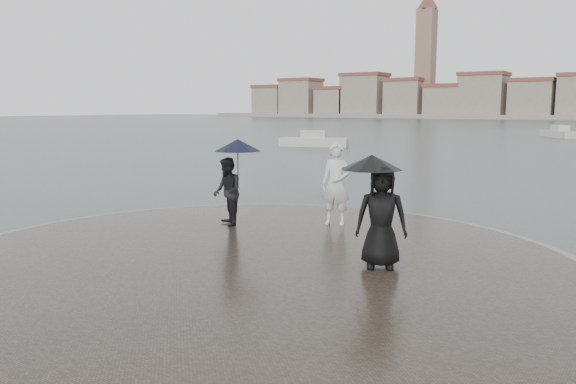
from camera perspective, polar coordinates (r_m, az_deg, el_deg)
The scene contains 6 objects.
ground at distance 8.17m, azimuth -19.63°, elevation -14.37°, with size 400.00×400.00×0.00m, color #2B3835.
kerb_ring at distance 10.44m, azimuth -3.99°, elevation -7.91°, with size 12.50×12.50×0.32m, color gray.
quay_tip at distance 10.43m, azimuth -4.00°, elevation -7.80°, with size 11.90×11.90×0.36m, color #2D261E.
statue at distance 13.29m, azimuth 4.90°, elevation 0.79°, with size 0.71×0.46×1.93m, color silver.
visitor_left at distance 13.17m, azimuth -5.87°, elevation 1.47°, with size 1.30×1.13×2.04m.
visitor_right at distance 9.80m, azimuth 9.22°, elevation -1.09°, with size 1.31×1.09×1.95m.
Camera 1 is at (6.13, -4.41, 3.12)m, focal length 35.00 mm.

